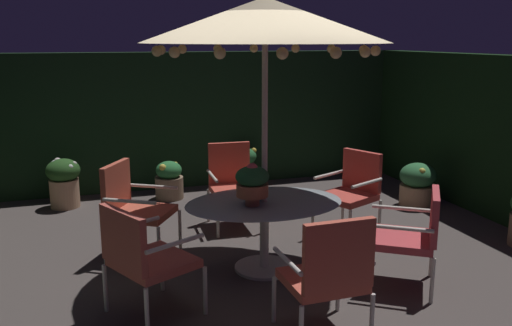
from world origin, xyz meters
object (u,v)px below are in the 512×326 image
object	(u,v)px
patio_chair_north	(412,232)
potted_plant_back_center	(169,180)
centerpiece_planter	(252,182)
patio_chair_northeast	(353,188)
potted_plant_front_corner	(418,184)
patio_umbrella	(265,21)
patio_chair_southeast	(133,203)
patio_chair_south	(143,254)
patio_chair_southwest	(329,271)
patio_chair_east	(232,181)
potted_plant_right_near	(64,181)
patio_dining_table	(264,215)
potted_plant_left_near	(243,164)

from	to	relation	value
patio_chair_north	potted_plant_back_center	world-z (taller)	patio_chair_north
potted_plant_back_center	centerpiece_planter	bearing A→B (deg)	-83.25
patio_chair_northeast	potted_plant_front_corner	size ratio (longest dim) A/B	1.66
patio_umbrella	patio_chair_southeast	size ratio (longest dim) A/B	2.69
patio_chair_north	patio_chair_south	world-z (taller)	patio_chair_south
patio_chair_northeast	patio_chair_southwest	distance (m)	2.35
patio_chair_east	potted_plant_right_near	size ratio (longest dim) A/B	1.49
patio_dining_table	centerpiece_planter	distance (m)	0.42
patio_chair_south	potted_plant_back_center	xyz separation A→B (m)	(0.76, 3.41, -0.29)
centerpiece_planter	potted_plant_front_corner	xyz separation A→B (m)	(2.85, 1.48, -0.63)
patio_dining_table	potted_plant_back_center	world-z (taller)	patio_dining_table
patio_chair_southwest	patio_chair_southeast	bearing A→B (deg)	119.84
patio_chair_east	potted_plant_front_corner	world-z (taller)	patio_chair_east
potted_plant_front_corner	patio_chair_southeast	bearing A→B (deg)	-170.49
patio_umbrella	potted_plant_right_near	xyz separation A→B (m)	(-1.92, 2.82, -2.05)
patio_umbrella	potted_plant_back_center	world-z (taller)	patio_umbrella
potted_plant_back_center	potted_plant_right_near	distance (m)	1.43
potted_plant_back_center	patio_chair_southeast	bearing A→B (deg)	-108.90
patio_umbrella	patio_chair_south	size ratio (longest dim) A/B	2.82
patio_chair_southwest	patio_dining_table	bearing A→B (deg)	91.19
patio_chair_north	patio_chair_east	size ratio (longest dim) A/B	0.92
patio_chair_north	patio_chair_southwest	bearing A→B (deg)	-151.42
potted_plant_back_center	potted_plant_front_corner	xyz separation A→B (m)	(3.19, -1.40, 0.04)
patio_chair_southwest	potted_plant_back_center	bearing A→B (deg)	97.11
patio_dining_table	potted_plant_right_near	bearing A→B (deg)	124.30
patio_dining_table	patio_chair_east	distance (m)	1.41
patio_chair_northeast	potted_plant_left_near	world-z (taller)	patio_chair_northeast
patio_dining_table	potted_plant_back_center	distance (m)	2.85
patio_chair_southeast	patio_chair_south	distance (m)	1.36
patio_chair_northeast	potted_plant_right_near	world-z (taller)	patio_chair_northeast
patio_dining_table	patio_chair_east	bearing A→B (deg)	87.29
patio_chair_north	patio_chair_south	distance (m)	2.41
patio_chair_east	patio_chair_southeast	size ratio (longest dim) A/B	1.00
potted_plant_left_near	potted_plant_front_corner	bearing A→B (deg)	-42.13
potted_plant_back_center	patio_chair_north	bearing A→B (deg)	-65.34
patio_chair_north	potted_plant_right_near	size ratio (longest dim) A/B	1.38
patio_chair_north	patio_chair_southeast	distance (m)	2.80
patio_dining_table	patio_chair_east	world-z (taller)	patio_chair_east
potted_plant_left_near	patio_umbrella	bearing A→B (deg)	-103.07
patio_chair_north	potted_plant_front_corner	distance (m)	2.68
potted_plant_back_center	patio_chair_south	bearing A→B (deg)	-102.58
patio_chair_northeast	potted_plant_left_near	distance (m)	2.64
patio_chair_southwest	potted_plant_front_corner	xyz separation A→B (m)	(2.67, 2.79, -0.25)
patio_chair_southwest	potted_plant_back_center	distance (m)	4.24
patio_chair_northeast	patio_chair_east	bearing A→B (deg)	145.61
patio_chair_northeast	patio_chair_south	bearing A→B (deg)	-154.46
patio_chair_east	potted_plant_right_near	distance (m)	2.44
patio_dining_table	patio_umbrella	size ratio (longest dim) A/B	0.58
patio_dining_table	potted_plant_back_center	bearing A→B (deg)	100.05
patio_chair_southwest	potted_plant_back_center	xyz separation A→B (m)	(-0.52, 4.20, -0.29)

